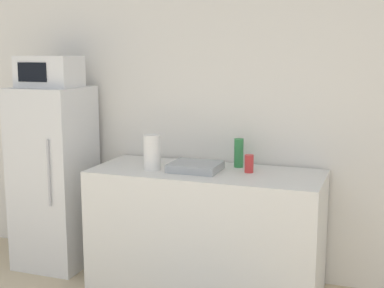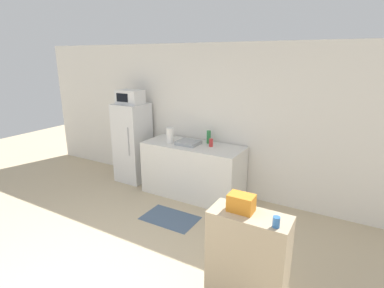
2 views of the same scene
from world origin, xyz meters
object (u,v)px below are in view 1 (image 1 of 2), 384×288
bottle_short (249,164)px  paper_towel_roll (152,152)px  refrigerator (54,177)px  microwave (49,71)px  bottle_tall (239,153)px

bottle_short → paper_towel_roll: (-0.72, -0.15, 0.07)m
refrigerator → bottle_short: size_ratio=11.51×
microwave → bottle_short: bearing=1.1°
paper_towel_roll → bottle_short: bearing=12.0°
bottle_tall → bottle_short: (0.12, -0.15, -0.05)m
microwave → bottle_short: (1.68, 0.03, -0.66)m
microwave → bottle_tall: 1.68m
refrigerator → paper_towel_roll: 1.02m
bottle_short → paper_towel_roll: 0.74m
bottle_tall → paper_towel_roll: (-0.60, -0.31, 0.02)m
refrigerator → bottle_short: 1.70m
paper_towel_roll → microwave: bearing=172.9°
paper_towel_roll → bottle_tall: bearing=27.2°
bottle_tall → bottle_short: bottle_tall is taller
refrigerator → paper_towel_roll: refrigerator is taller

